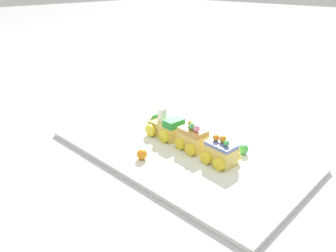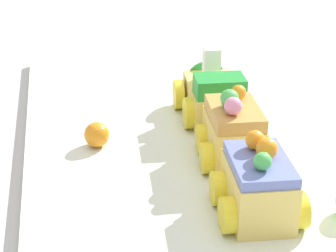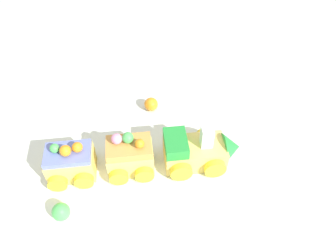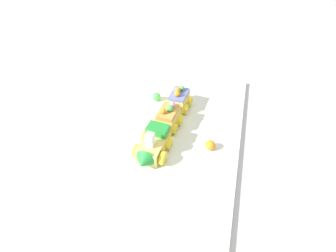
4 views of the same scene
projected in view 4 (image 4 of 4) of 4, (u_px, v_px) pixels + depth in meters
ground_plane at (174, 137)px, 0.71m from camera, size 10.00×10.00×0.00m
display_board at (174, 136)px, 0.71m from camera, size 0.64×0.35×0.01m
cake_train_locomotive at (152, 147)px, 0.63m from camera, size 0.13×0.08×0.07m
cake_car_caramel at (168, 118)px, 0.71m from camera, size 0.08×0.07×0.07m
cake_car_blueberry at (179, 100)px, 0.78m from camera, size 0.08×0.07×0.07m
gumball_orange at (210, 145)px, 0.66m from camera, size 0.03×0.03×0.03m
gumball_green at (157, 97)px, 0.81m from camera, size 0.03×0.03×0.03m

